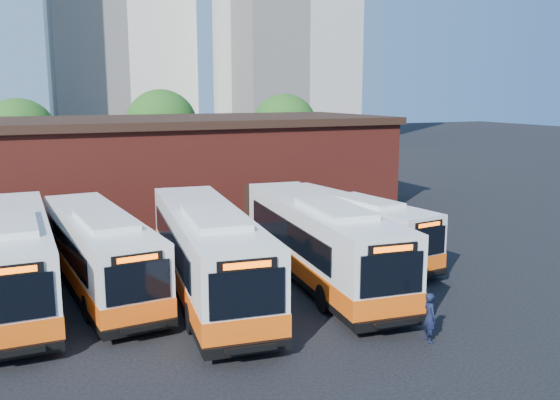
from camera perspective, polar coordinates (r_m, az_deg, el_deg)
name	(u,v)px	position (r m, az deg, el deg)	size (l,w,h in m)	color
ground	(312,297)	(24.05, 3.12, -9.35)	(220.00, 220.00, 0.00)	black
bus_farwest	(13,261)	(25.38, -24.28, -5.40)	(2.77, 13.06, 3.55)	silver
bus_west	(99,254)	(25.56, -17.01, -5.02)	(3.51, 12.45, 3.35)	silver
bus_midwest	(208,255)	(23.98, -6.99, -5.29)	(4.30, 13.64, 3.66)	silver
bus_mideast	(319,244)	(25.69, 3.79, -4.23)	(4.05, 13.45, 3.61)	silver
bus_east	(348,228)	(29.92, 6.61, -2.66)	(3.71, 11.49, 3.08)	silver
transit_worker	(430,317)	(20.36, 14.22, -10.89)	(0.61, 0.40, 1.67)	black
depot_building	(180,163)	(41.71, -9.57, 3.54)	(28.60, 12.60, 6.40)	maroon
tree_west	(19,136)	(52.20, -23.81, 5.68)	(6.00, 6.00, 7.65)	#382314
tree_mid	(161,126)	(55.58, -11.34, 7.04)	(6.56, 6.56, 8.36)	#382314
tree_east	(284,127)	(56.31, 0.42, 7.02)	(6.24, 6.24, 7.96)	#382314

